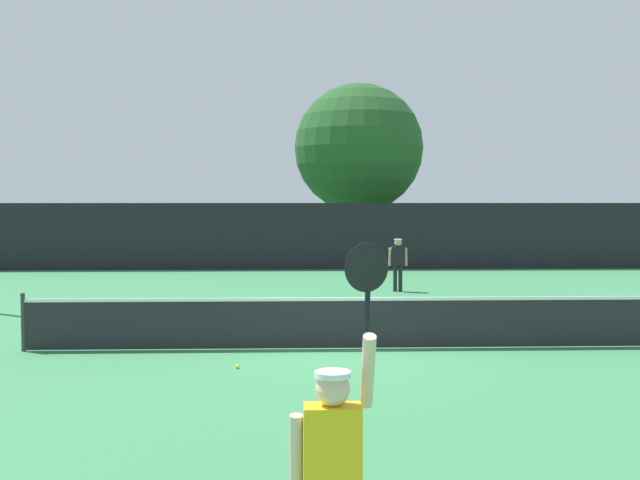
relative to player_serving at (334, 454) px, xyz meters
The scene contains 9 objects.
ground_plane 9.30m from the player_serving, 86.48° to the left, with size 120.00×120.00×0.00m, color #387F4C.
tennis_net 9.25m from the player_serving, 86.48° to the left, with size 11.60×0.08×1.07m.
perimeter_fence 25.82m from the player_serving, 88.74° to the left, with size 30.20×0.12×2.65m, color black.
player_serving is the anchor object (origin of this frame).
player_receiving 18.46m from the player_serving, 80.86° to the left, with size 0.57×0.23×1.59m.
tennis_ball 7.75m from the player_serving, 98.78° to the left, with size 0.07×0.07×0.07m, color #CCE033.
large_tree 31.24m from the player_serving, 84.75° to the left, with size 5.94×5.94×8.14m.
parked_car_near 32.50m from the player_serving, 94.81° to the left, with size 2.25×4.35×1.69m.
parked_car_mid 32.57m from the player_serving, 78.39° to the left, with size 2.31×4.37×1.69m.
Camera 1 is at (-0.85, -14.26, 2.77)m, focal length 43.54 mm.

